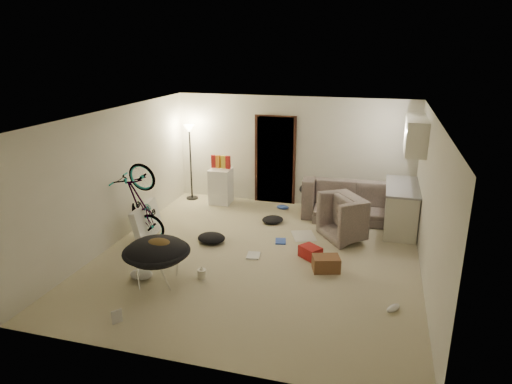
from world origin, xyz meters
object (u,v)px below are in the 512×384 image
(floor_lamp, at_px, (190,146))
(bicycle, at_px, (142,220))
(saucer_chair, at_px, (157,257))
(drink_case_a, at_px, (326,264))
(juicer, at_px, (202,273))
(kitchen_counter, at_px, (401,208))
(sofa, at_px, (355,203))
(mini_fridge, at_px, (221,186))
(drink_case_b, at_px, (310,252))
(armchair, at_px, (356,221))
(tv_box, at_px, (147,221))

(floor_lamp, xyz_separation_m, bicycle, (0.10, -2.58, -0.89))
(saucer_chair, distance_m, drink_case_a, 2.75)
(floor_lamp, height_order, juicer, floor_lamp)
(kitchen_counter, distance_m, sofa, 1.03)
(sofa, xyz_separation_m, juicer, (-2.17, -3.46, -0.24))
(kitchen_counter, distance_m, mini_fridge, 4.08)
(mini_fridge, distance_m, drink_case_b, 3.46)
(armchair, bearing_deg, drink_case_a, 131.73)
(bicycle, relative_size, tv_box, 1.60)
(sofa, height_order, armchair, sofa)
(floor_lamp, xyz_separation_m, sofa, (3.91, -0.20, -0.98))
(bicycle, bearing_deg, tv_box, 5.11)
(floor_lamp, distance_m, mini_fridge, 1.20)
(mini_fridge, height_order, tv_box, mini_fridge)
(bicycle, xyz_separation_m, drink_case_a, (3.53, -0.29, -0.29))
(armchair, bearing_deg, mini_fridge, 35.03)
(mini_fridge, xyz_separation_m, tv_box, (-0.69, -2.32, -0.08))
(kitchen_counter, relative_size, drink_case_a, 3.43)
(floor_lamp, relative_size, mini_fridge, 2.20)
(tv_box, distance_m, juicer, 2.07)
(floor_lamp, height_order, drink_case_b, floor_lamp)
(tv_box, xyz_separation_m, drink_case_b, (3.20, -0.05, -0.22))
(kitchen_counter, relative_size, saucer_chair, 1.44)
(saucer_chair, relative_size, drink_case_b, 2.88)
(kitchen_counter, xyz_separation_m, drink_case_b, (-1.53, -1.81, -0.34))
(bicycle, xyz_separation_m, tv_box, (0.00, 0.16, -0.09))
(drink_case_b, bearing_deg, saucer_chair, -106.06)
(sofa, bearing_deg, floor_lamp, -6.19)
(floor_lamp, distance_m, juicer, 4.23)
(mini_fridge, xyz_separation_m, drink_case_b, (2.51, -2.36, -0.31))
(floor_lamp, xyz_separation_m, saucer_chair, (1.14, -3.99, -0.87))
(floor_lamp, height_order, kitchen_counter, floor_lamp)
(mini_fridge, bearing_deg, drink_case_a, -45.47)
(saucer_chair, bearing_deg, drink_case_b, 35.25)
(bicycle, bearing_deg, saucer_chair, -138.58)
(floor_lamp, xyz_separation_m, armchair, (4.01, -1.28, -0.99))
(sofa, bearing_deg, drink_case_a, 80.78)
(kitchen_counter, height_order, tv_box, kitchen_counter)
(sofa, distance_m, drink_case_a, 2.69)
(sofa, relative_size, armchair, 2.31)
(bicycle, height_order, saucer_chair, bicycle)
(drink_case_b, height_order, juicer, drink_case_b)
(mini_fridge, xyz_separation_m, juicer, (0.95, -3.56, -0.33))
(juicer, bearing_deg, drink_case_b, 37.31)
(kitchen_counter, height_order, juicer, kitchen_counter)
(floor_lamp, bearing_deg, mini_fridge, -7.23)
(floor_lamp, xyz_separation_m, kitchen_counter, (4.83, -0.65, -0.87))
(kitchen_counter, height_order, saucer_chair, kitchen_counter)
(sofa, xyz_separation_m, saucer_chair, (-2.77, -3.79, 0.11))
(kitchen_counter, xyz_separation_m, drink_case_a, (-1.20, -2.22, -0.32))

